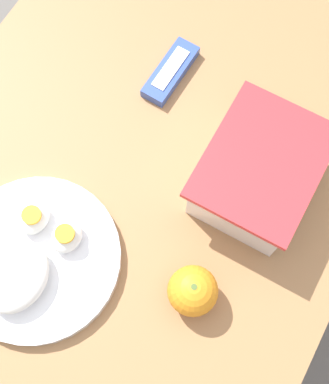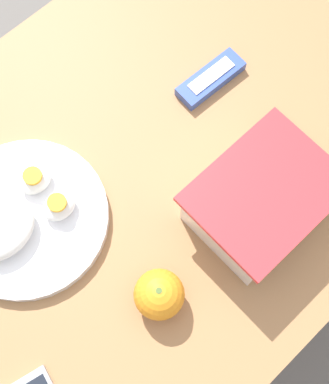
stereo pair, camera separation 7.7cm
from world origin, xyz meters
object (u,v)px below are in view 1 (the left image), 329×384
(food_container, at_px, (258,175))
(orange_fruit, at_px, (193,291))
(rice_plate, at_px, (33,260))
(candy_bar, at_px, (171,72))

(food_container, distance_m, orange_fruit, 0.19)
(orange_fruit, bearing_deg, rice_plate, -72.67)
(rice_plate, bearing_deg, orange_fruit, 107.33)
(food_container, height_order, rice_plate, food_container)
(orange_fruit, relative_size, candy_bar, 0.58)
(food_container, distance_m, rice_plate, 0.34)
(orange_fruit, height_order, rice_plate, orange_fruit)
(food_container, distance_m, candy_bar, 0.23)
(candy_bar, bearing_deg, orange_fruit, 33.65)
(orange_fruit, bearing_deg, candy_bar, -146.35)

